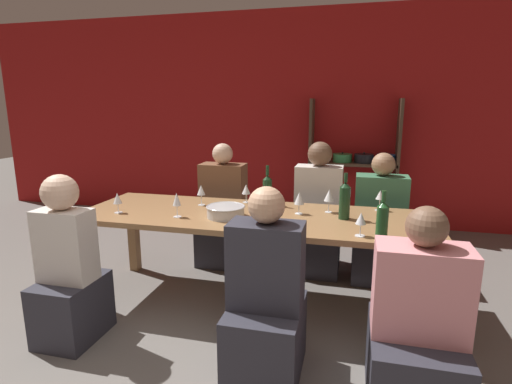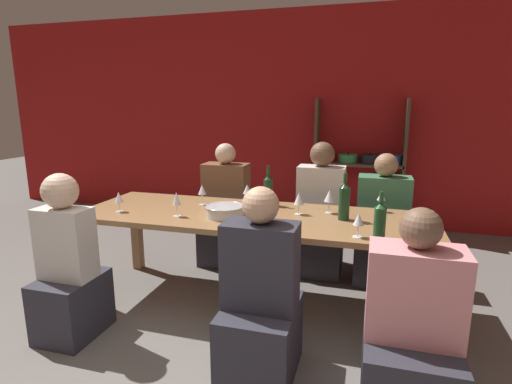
# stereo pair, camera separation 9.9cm
# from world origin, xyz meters

# --- Properties ---
(wall_back_red) EXTENTS (8.80, 0.06, 2.70)m
(wall_back_red) POSITION_xyz_m (0.00, 3.83, 1.35)
(wall_back_red) COLOR #A31919
(wall_back_red) RESTS_ON ground_plane
(shelf_unit) EXTENTS (1.07, 0.30, 1.61)m
(shelf_unit) POSITION_xyz_m (0.87, 3.63, 0.58)
(shelf_unit) COLOR #4C3828
(shelf_unit) RESTS_ON ground_plane
(dining_table) EXTENTS (2.65, 0.89, 0.73)m
(dining_table) POSITION_xyz_m (0.16, 1.41, 0.65)
(dining_table) COLOR olive
(dining_table) RESTS_ON ground_plane
(mixing_bowl) EXTENTS (0.29, 0.29, 0.09)m
(mixing_bowl) POSITION_xyz_m (-0.01, 1.29, 0.77)
(mixing_bowl) COLOR #B7BABC
(mixing_bowl) RESTS_ON dining_table
(wine_bottle_green) EXTENTS (0.08, 0.08, 0.34)m
(wine_bottle_green) POSITION_xyz_m (0.83, 1.45, 0.87)
(wine_bottle_green) COLOR #19381E
(wine_bottle_green) RESTS_ON dining_table
(wine_bottle_dark) EXTENTS (0.07, 0.07, 0.30)m
(wine_bottle_dark) POSITION_xyz_m (1.07, 1.05, 0.85)
(wine_bottle_dark) COLOR #1E4C23
(wine_bottle_dark) RESTS_ON dining_table
(wine_bottle_amber) EXTENTS (0.08, 0.08, 0.33)m
(wine_bottle_amber) POSITION_xyz_m (0.21, 1.72, 0.86)
(wine_bottle_amber) COLOR #19381E
(wine_bottle_amber) RESTS_ON dining_table
(wine_glass_white_a) EXTENTS (0.07, 0.07, 0.17)m
(wine_glass_white_a) POSITION_xyz_m (-0.31, 1.58, 0.85)
(wine_glass_white_a) COLOR white
(wine_glass_white_a) RESTS_ON dining_table
(wine_glass_red_a) EXTENTS (0.08, 0.08, 0.18)m
(wine_glass_red_a) POSITION_xyz_m (0.71, 1.61, 0.86)
(wine_glass_red_a) COLOR white
(wine_glass_red_a) RESTS_ON dining_table
(wine_glass_red_b) EXTENTS (0.07, 0.07, 0.16)m
(wine_glass_red_b) POSITION_xyz_m (1.09, 1.76, 0.84)
(wine_glass_red_b) COLOR white
(wine_glass_red_b) RESTS_ON dining_table
(wine_glass_empty_a) EXTENTS (0.07, 0.07, 0.16)m
(wine_glass_empty_a) POSITION_xyz_m (0.25, 1.39, 0.84)
(wine_glass_empty_a) COLOR white
(wine_glass_empty_a) RESTS_ON dining_table
(wine_glass_empty_b) EXTENTS (0.07, 0.07, 0.16)m
(wine_glass_empty_b) POSITION_xyz_m (0.02, 1.75, 0.84)
(wine_glass_empty_b) COLOR white
(wine_glass_empty_b) RESTS_ON dining_table
(wine_glass_white_b) EXTENTS (0.07, 0.07, 0.17)m
(wine_glass_white_b) POSITION_xyz_m (0.50, 1.51, 0.84)
(wine_glass_white_b) COLOR white
(wine_glass_white_b) RESTS_ON dining_table
(wine_glass_empty_c) EXTENTS (0.06, 0.06, 0.18)m
(wine_glass_empty_c) POSITION_xyz_m (-0.36, 1.21, 0.86)
(wine_glass_empty_c) COLOR white
(wine_glass_empty_c) RESTS_ON dining_table
(wine_glass_white_c) EXTENTS (0.07, 0.07, 0.15)m
(wine_glass_white_c) POSITION_xyz_m (0.95, 1.08, 0.84)
(wine_glass_white_c) COLOR white
(wine_glass_white_c) RESTS_ON dining_table
(wine_glass_white_d) EXTENTS (0.07, 0.07, 0.16)m
(wine_glass_white_d) POSITION_xyz_m (-0.84, 1.20, 0.84)
(wine_glass_white_d) COLOR white
(wine_glass_white_d) RESTS_ON dining_table
(person_near_a) EXTENTS (0.35, 0.44, 1.11)m
(person_near_a) POSITION_xyz_m (-0.89, 0.66, 0.43)
(person_near_a) COLOR #2D2D38
(person_near_a) RESTS_ON ground_plane
(person_far_a) EXTENTS (0.42, 0.53, 1.21)m
(person_far_a) POSITION_xyz_m (0.58, 2.20, 0.44)
(person_far_a) COLOR #2D2D38
(person_far_a) RESTS_ON ground_plane
(person_near_b) EXTENTS (0.41, 0.51, 1.11)m
(person_near_b) POSITION_xyz_m (0.44, 0.62, 0.40)
(person_near_b) COLOR #2D2D38
(person_near_b) RESTS_ON ground_plane
(person_far_b) EXTENTS (0.43, 0.54, 1.18)m
(person_far_b) POSITION_xyz_m (-0.34, 2.20, 0.42)
(person_far_b) COLOR #2D2D38
(person_far_b) RESTS_ON ground_plane
(person_near_c) EXTENTS (0.45, 0.57, 1.07)m
(person_near_c) POSITION_xyz_m (1.24, 0.57, 0.38)
(person_near_c) COLOR #2D2D38
(person_near_c) RESTS_ON ground_plane
(person_far_c) EXTENTS (0.44, 0.55, 1.13)m
(person_far_c) POSITION_xyz_m (1.13, 2.17, 0.41)
(person_far_c) COLOR #2D2D38
(person_far_c) RESTS_ON ground_plane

